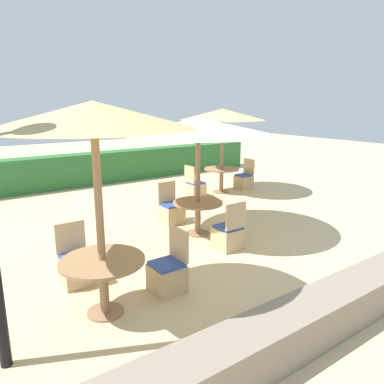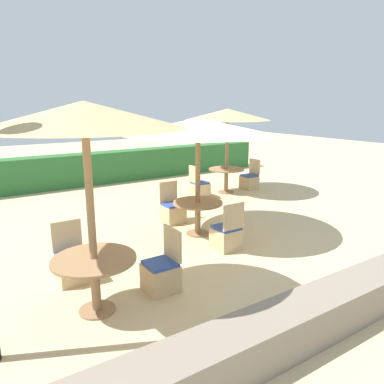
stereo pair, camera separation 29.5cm
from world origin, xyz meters
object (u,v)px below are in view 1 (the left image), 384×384
at_px(parasol_center, 198,127).
at_px(parasol_front_left, 93,116).
at_px(patio_chair_front_left_north, 76,267).
at_px(patio_chair_front_left_east, 168,274).
at_px(round_table_back_right, 221,174).
at_px(patio_chair_back_right_east, 244,180).
at_px(round_table_center, 198,209).
at_px(parasol_back_right, 223,115).
at_px(patio_chair_center_north, 171,212).
at_px(patio_chair_back_right_west, 195,188).
at_px(patio_chair_center_south, 228,235).
at_px(round_table_front_left, 103,271).

relative_size(parasol_center, parasol_front_left, 1.10).
bearing_deg(patio_chair_front_left_north, patio_chair_front_left_east, 134.96).
relative_size(round_table_back_right, patio_chair_front_left_east, 1.14).
bearing_deg(patio_chair_front_left_north, patio_chair_back_right_east, -153.63).
height_order(round_table_center, parasol_back_right, parasol_back_right).
bearing_deg(parasol_front_left, patio_chair_center_north, 44.38).
xyz_separation_m(patio_chair_back_right_west, patio_chair_front_left_north, (-4.58, -3.23, 0.00)).
relative_size(patio_chair_center_north, patio_chair_back_right_east, 1.00).
relative_size(patio_chair_center_south, patio_chair_back_right_west, 1.00).
relative_size(parasol_center, parasol_back_right, 1.20).
bearing_deg(patio_chair_front_left_north, round_table_center, -166.36).
bearing_deg(patio_chair_back_right_west, patio_chair_center_south, -26.89).
relative_size(parasol_back_right, patio_chair_front_left_east, 2.69).
distance_m(round_table_center, patio_chair_center_north, 1.00).
height_order(parasol_center, round_table_back_right, parasol_center).
distance_m(patio_chair_center_north, parasol_front_left, 4.47).
distance_m(round_table_front_left, patio_chair_front_left_north, 1.10).
distance_m(round_table_back_right, patio_chair_front_left_north, 6.45).
xyz_separation_m(parasol_back_right, patio_chair_front_left_north, (-5.57, -3.23, -2.07)).
bearing_deg(patio_chair_back_right_west, patio_chair_front_left_north, -54.82).
height_order(parasol_front_left, round_table_front_left, parasol_front_left).
xyz_separation_m(round_table_center, patio_chair_front_left_north, (-2.80, -0.68, -0.28)).
bearing_deg(round_table_center, patio_chair_front_left_east, -136.57).
distance_m(patio_chair_center_south, round_table_front_left, 2.89).
xyz_separation_m(round_table_center, round_table_back_right, (2.77, 2.55, 0.04)).
bearing_deg(round_table_center, patio_chair_front_left_north, -166.36).
xyz_separation_m(parasol_front_left, patio_chair_front_left_north, (-0.02, 1.04, -2.29)).
relative_size(patio_chair_center_north, round_table_front_left, 0.85).
bearing_deg(patio_chair_front_left_east, patio_chair_center_north, -33.33).
bearing_deg(patio_chair_back_right_west, parasol_back_right, 90.02).
xyz_separation_m(patio_chair_center_north, round_table_front_left, (-2.74, -2.68, 0.34)).
relative_size(parasol_front_left, round_table_front_left, 2.50).
distance_m(parasol_center, patio_chair_back_right_east, 4.92).
height_order(patio_chair_center_south, round_table_front_left, patio_chair_center_south).
relative_size(round_table_center, patio_chair_back_right_east, 1.11).
relative_size(parasol_center, patio_chair_front_left_north, 3.22).
height_order(parasol_center, patio_chair_front_left_east, parasol_center).
relative_size(round_table_center, round_table_back_right, 0.97).
height_order(patio_chair_center_south, patio_chair_front_left_north, same).
bearing_deg(parasol_front_left, parasol_back_right, 37.56).
distance_m(parasol_back_right, round_table_front_left, 7.22).
distance_m(parasol_center, patio_chair_center_south, 2.20).
relative_size(patio_chair_center_south, round_table_front_left, 0.85).
bearing_deg(patio_chair_center_south, patio_chair_front_left_north, 173.81).
xyz_separation_m(patio_chair_center_south, patio_chair_center_north, (-0.03, 1.94, 0.00)).
bearing_deg(parasol_back_right, patio_chair_center_south, -128.20).
relative_size(round_table_front_left, patio_chair_front_left_east, 1.17).
bearing_deg(parasol_back_right, round_table_center, -137.38).
xyz_separation_m(parasol_back_right, parasol_front_left, (-5.56, -4.27, 0.22)).
xyz_separation_m(patio_chair_center_south, patio_chair_back_right_east, (3.73, 3.53, 0.00)).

